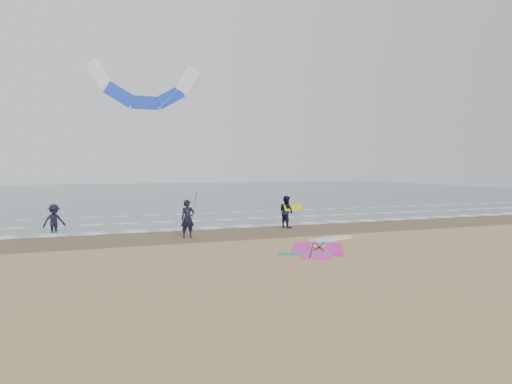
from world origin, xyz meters
name	(u,v)px	position (x,y,z in m)	size (l,w,h in m)	color
ground	(310,250)	(0.00, 0.00, 0.00)	(120.00, 120.00, 0.00)	tan
sea_water	(152,192)	(0.00, 48.00, 0.01)	(120.00, 80.00, 0.02)	#47605E
wet_sand_band	(259,232)	(0.00, 6.00, 0.00)	(120.00, 5.00, 0.01)	brown
foam_waterline	(233,222)	(0.00, 10.44, 0.03)	(120.00, 9.15, 0.02)	white
windsurf_rig	(323,246)	(0.94, 0.64, 0.03)	(5.13, 4.86, 0.12)	white
person_standing	(188,219)	(-4.03, 5.23, 0.94)	(0.68, 0.45, 1.87)	black
person_walking	(286,212)	(2.07, 6.98, 0.92)	(0.89, 0.70, 1.84)	black
person_wading	(54,215)	(-10.32, 9.88, 0.92)	(1.18, 0.68, 1.83)	black
held_pole	(194,210)	(-3.73, 5.23, 1.37)	(0.17, 0.86, 1.82)	black
carried_kiteboard	(293,207)	(2.47, 6.88, 1.17)	(1.30, 0.51, 0.39)	yellow
surf_kite	(145,90)	(-5.08, 12.71, 8.32)	(8.78, 2.93, 8.85)	white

